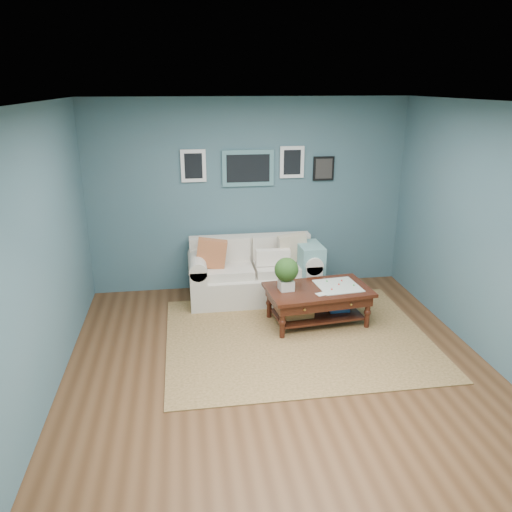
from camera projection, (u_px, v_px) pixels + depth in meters
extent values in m
plane|color=brown|center=(283.00, 375.00, 5.16)|extent=(5.00, 5.00, 0.00)
plane|color=white|center=(288.00, 103.00, 4.28)|extent=(5.00, 5.00, 0.00)
cube|color=#3D5E69|center=(249.00, 196.00, 7.05)|extent=(4.50, 0.02, 2.70)
cube|color=#3D5E69|center=(391.00, 418.00, 2.38)|extent=(4.50, 0.02, 2.70)
cube|color=#3D5E69|center=(36.00, 264.00, 4.40)|extent=(0.02, 5.00, 2.70)
cube|color=#3D5E69|center=(503.00, 242.00, 5.04)|extent=(0.02, 5.00, 2.70)
cube|color=slate|center=(248.00, 168.00, 6.90)|extent=(0.72, 0.03, 0.50)
cube|color=black|center=(248.00, 168.00, 6.88)|extent=(0.60, 0.01, 0.38)
cube|color=white|center=(193.00, 166.00, 6.78)|extent=(0.34, 0.03, 0.44)
cube|color=white|center=(292.00, 162.00, 6.96)|extent=(0.34, 0.03, 0.44)
cube|color=black|center=(324.00, 168.00, 7.06)|extent=(0.30, 0.03, 0.34)
cube|color=brown|center=(297.00, 337.00, 5.94)|extent=(3.07, 2.46, 0.01)
cube|color=silver|center=(253.00, 285.00, 6.95)|extent=(1.31, 0.81, 0.39)
cube|color=silver|center=(250.00, 250.00, 7.11)|extent=(1.71, 0.20, 0.44)
cube|color=silver|center=(198.00, 282.00, 6.82)|extent=(0.22, 0.81, 0.57)
cube|color=silver|center=(307.00, 276.00, 7.03)|extent=(0.22, 0.81, 0.57)
cylinder|color=silver|center=(197.00, 263.00, 6.72)|extent=(0.24, 0.81, 0.24)
cylinder|color=silver|center=(308.00, 257.00, 6.94)|extent=(0.24, 0.81, 0.24)
cube|color=silver|center=(228.00, 271.00, 6.77)|extent=(0.66, 0.52, 0.12)
cube|color=silver|center=(279.00, 268.00, 6.87)|extent=(0.66, 0.52, 0.12)
cube|color=silver|center=(226.00, 250.00, 6.94)|extent=(0.66, 0.11, 0.33)
cube|color=silver|center=(276.00, 247.00, 7.04)|extent=(0.66, 0.11, 0.33)
cube|color=#CE4E36|center=(211.00, 253.00, 6.66)|extent=(0.45, 0.16, 0.44)
cube|color=beige|center=(293.00, 248.00, 6.88)|extent=(0.44, 0.17, 0.43)
cube|color=#EFE3CE|center=(273.00, 257.00, 6.76)|extent=(0.46, 0.11, 0.22)
cube|color=#6FA19D|center=(309.00, 270.00, 6.88)|extent=(0.31, 0.51, 0.74)
cube|color=black|center=(318.00, 290.00, 6.15)|extent=(1.33, 0.86, 0.04)
cube|color=black|center=(318.00, 296.00, 6.18)|extent=(1.23, 0.77, 0.13)
cube|color=black|center=(317.00, 314.00, 6.26)|extent=(1.12, 0.65, 0.03)
sphere|color=gold|center=(305.00, 310.00, 5.80)|extent=(0.03, 0.03, 0.03)
sphere|color=gold|center=(351.00, 305.00, 5.94)|extent=(0.03, 0.03, 0.03)
cylinder|color=black|center=(282.00, 322.00, 5.85)|extent=(0.06, 0.06, 0.43)
cylinder|color=black|center=(367.00, 312.00, 6.10)|extent=(0.06, 0.06, 0.43)
cylinder|color=black|center=(269.00, 302.00, 6.36)|extent=(0.06, 0.06, 0.43)
cylinder|color=black|center=(348.00, 294.00, 6.62)|extent=(0.06, 0.06, 0.43)
cube|color=silver|center=(286.00, 285.00, 6.08)|extent=(0.18, 0.18, 0.13)
sphere|color=#1E4718|center=(286.00, 270.00, 6.02)|extent=(0.29, 0.29, 0.29)
cube|color=white|center=(338.00, 286.00, 6.21)|extent=(0.55, 0.55, 0.01)
cube|color=#9E6C43|center=(297.00, 308.00, 6.16)|extent=(0.38, 0.29, 0.21)
cube|color=#255192|center=(338.00, 306.00, 6.33)|extent=(0.27, 0.21, 0.12)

